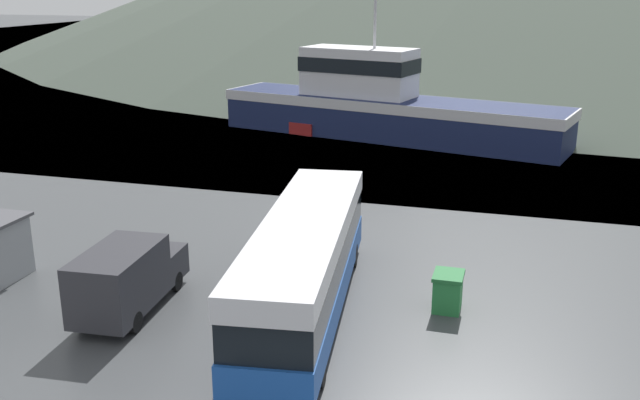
% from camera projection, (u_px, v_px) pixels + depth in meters
% --- Properties ---
extents(water_surface, '(240.00, 240.00, 0.00)m').
position_uv_depth(water_surface, '(505.00, 37.00, 145.52)').
color(water_surface, slate).
rests_on(water_surface, ground).
extents(tour_bus, '(4.23, 12.80, 3.36)m').
position_uv_depth(tour_bus, '(305.00, 261.00, 23.42)').
color(tour_bus, '#194799').
rests_on(tour_bus, ground).
extents(delivery_van, '(2.37, 5.47, 2.38)m').
position_uv_depth(delivery_van, '(127.00, 277.00, 23.77)').
color(delivery_van, '#2D2D33').
rests_on(delivery_van, ground).
extents(fishing_boat, '(25.59, 10.75, 12.69)m').
position_uv_depth(fishing_boat, '(383.00, 105.00, 50.63)').
color(fishing_boat, '#19234C').
rests_on(fishing_boat, water_surface).
extents(storage_bin, '(1.00, 1.23, 1.31)m').
position_uv_depth(storage_bin, '(448.00, 291.00, 24.07)').
color(storage_bin, '#287F3D').
rests_on(storage_bin, ground).
extents(small_boat, '(4.29, 7.29, 0.87)m').
position_uv_depth(small_boat, '(325.00, 122.00, 54.51)').
color(small_boat, maroon).
rests_on(small_boat, water_surface).
extents(mooring_bollard, '(0.36, 0.36, 0.69)m').
position_uv_depth(mooring_bollard, '(315.00, 198.00, 35.42)').
color(mooring_bollard, '#B29919').
rests_on(mooring_bollard, ground).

